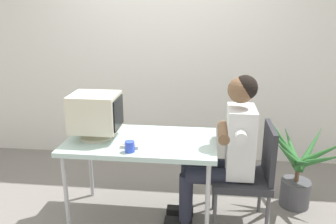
{
  "coord_description": "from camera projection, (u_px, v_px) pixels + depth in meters",
  "views": [
    {
      "loc": [
        0.54,
        -2.7,
        1.83
      ],
      "look_at": [
        0.23,
        0.0,
        1.0
      ],
      "focal_mm": 37.23,
      "sensor_mm": 36.0,
      "label": 1
    }
  ],
  "objects": [
    {
      "name": "desk",
      "position": [
        141.0,
        145.0,
        2.95
      ],
      "size": [
        1.26,
        0.73,
        0.75
      ],
      "color": "#B7B7BC",
      "rests_on": "ground_plane"
    },
    {
      "name": "potted_plant",
      "position": [
        298.0,
        169.0,
        3.22
      ],
      "size": [
        0.79,
        0.92,
        0.84
      ],
      "color": "#4C4C51",
      "rests_on": "ground_plane"
    },
    {
      "name": "ground_plane",
      "position": [
        143.0,
        216.0,
        3.16
      ],
      "size": [
        12.0,
        12.0,
        0.0
      ],
      "primitive_type": "plane",
      "color": "gray"
    },
    {
      "name": "wall_back",
      "position": [
        188.0,
        36.0,
        4.02
      ],
      "size": [
        8.0,
        0.1,
        3.0
      ],
      "primitive_type": "cube",
      "color": "silver",
      "rests_on": "ground_plane"
    },
    {
      "name": "crt_monitor",
      "position": [
        96.0,
        113.0,
        2.91
      ],
      "size": [
        0.4,
        0.33,
        0.39
      ],
      "color": "beige",
      "rests_on": "desk"
    },
    {
      "name": "keyboard",
      "position": [
        137.0,
        137.0,
        2.95
      ],
      "size": [
        0.18,
        0.46,
        0.03
      ],
      "color": "beige",
      "rests_on": "desk"
    },
    {
      "name": "office_chair",
      "position": [
        250.0,
        171.0,
        2.9
      ],
      "size": [
        0.47,
        0.47,
        0.91
      ],
      "color": "#4C4C51",
      "rests_on": "ground_plane"
    },
    {
      "name": "desk_mug",
      "position": [
        130.0,
        146.0,
        2.68
      ],
      "size": [
        0.08,
        0.09,
        0.09
      ],
      "color": "blue",
      "rests_on": "desk"
    },
    {
      "name": "person_seated",
      "position": [
        226.0,
        147.0,
        2.86
      ],
      "size": [
        0.72,
        0.54,
        1.32
      ],
      "color": "silver",
      "rests_on": "ground_plane"
    }
  ]
}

